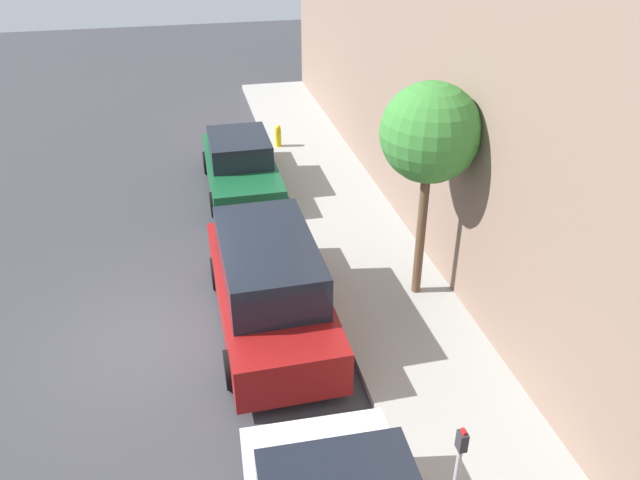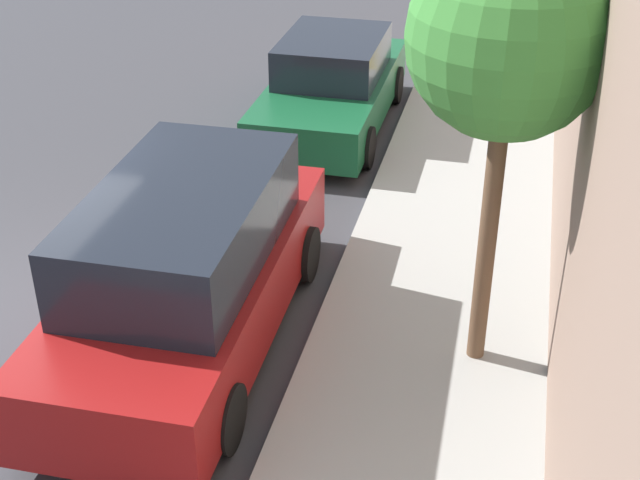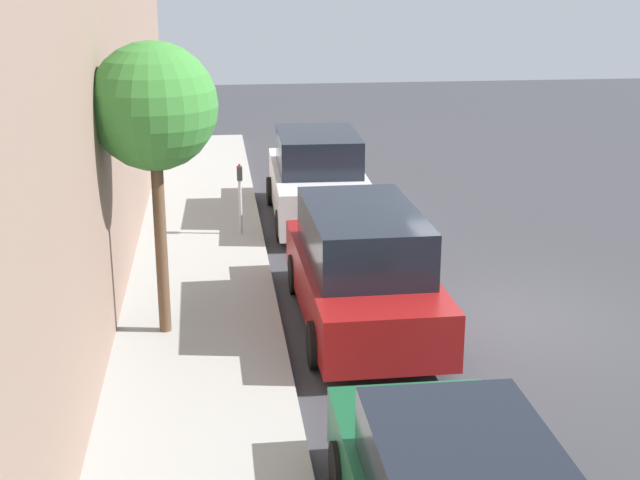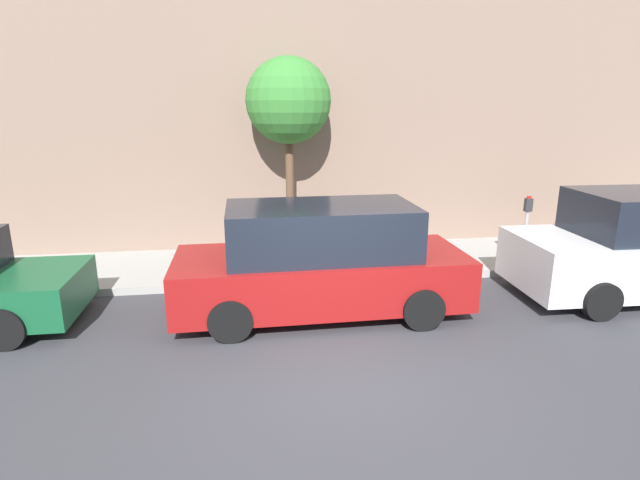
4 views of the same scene
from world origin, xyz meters
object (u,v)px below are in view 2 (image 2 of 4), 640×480
(parked_minivan_second, at_px, (188,269))
(fire_hydrant, at_px, (439,56))
(street_tree, at_px, (509,40))
(parked_sedan_third, at_px, (332,86))

(parked_minivan_second, relative_size, fire_hydrant, 7.14)
(parked_minivan_second, height_order, fire_hydrant, parked_minivan_second)
(street_tree, bearing_deg, parked_sedan_third, 116.02)
(parked_minivan_second, bearing_deg, fire_hydrant, 79.58)
(parked_sedan_third, height_order, fire_hydrant, parked_sedan_third)
(parked_minivan_second, height_order, street_tree, street_tree)
(parked_minivan_second, bearing_deg, parked_sedan_third, 88.54)
(parked_minivan_second, distance_m, fire_hydrant, 9.05)
(parked_minivan_second, bearing_deg, street_tree, 4.97)
(parked_minivan_second, relative_size, parked_sedan_third, 1.09)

